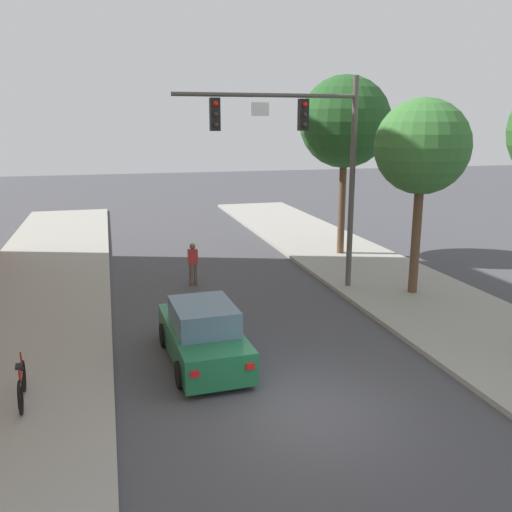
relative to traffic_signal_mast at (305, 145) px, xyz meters
name	(u,v)px	position (x,y,z in m)	size (l,w,h in m)	color
ground_plane	(308,412)	(-2.79, -8.09, -5.34)	(120.00, 120.00, 0.00)	#424247
traffic_signal_mast	(305,145)	(0.00, 0.00, 0.00)	(6.45, 0.38, 7.50)	#514C47
car_lead_green	(203,335)	(-4.51, -4.92, -4.61)	(1.98, 4.31, 1.60)	#1E663D
pedestrian_crossing_road	(193,262)	(-3.70, 2.03, -4.42)	(0.36, 0.22, 1.64)	brown
bicycle_leaning	(22,385)	(-8.70, -6.30, -4.80)	(0.19, 1.77, 0.98)	black
street_tree_second	(422,148)	(3.70, -1.36, -0.09)	(3.23, 3.23, 6.75)	brown
street_tree_third	(345,122)	(3.68, 4.99, 0.75)	(4.05, 4.05, 7.99)	brown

